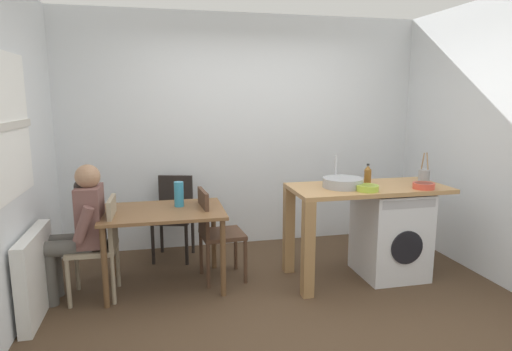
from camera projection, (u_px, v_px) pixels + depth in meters
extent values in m
plane|color=#4C3826|center=(285.00, 306.00, 3.70)|extent=(5.46, 5.46, 0.00)
cube|color=silver|center=(245.00, 132.00, 5.13)|extent=(4.60, 0.10, 2.70)
cube|color=white|center=(10.00, 126.00, 3.25)|extent=(0.01, 0.90, 1.10)
cube|color=beige|center=(11.00, 126.00, 3.25)|extent=(0.02, 0.96, 0.06)
cube|color=white|center=(36.00, 274.00, 3.48)|extent=(0.10, 0.80, 0.70)
cube|color=brown|center=(163.00, 211.00, 3.97)|extent=(1.10, 0.76, 0.03)
cylinder|color=brown|center=(105.00, 268.00, 3.61)|extent=(0.05, 0.05, 0.71)
cylinder|color=brown|center=(223.00, 258.00, 3.82)|extent=(0.05, 0.05, 0.71)
cylinder|color=brown|center=(113.00, 242.00, 4.24)|extent=(0.05, 0.05, 0.71)
cylinder|color=brown|center=(214.00, 235.00, 4.46)|extent=(0.05, 0.05, 0.71)
cube|color=gray|center=(93.00, 249.00, 3.79)|extent=(0.41, 0.41, 0.04)
cube|color=gray|center=(113.00, 223.00, 3.78)|extent=(0.04, 0.38, 0.45)
cylinder|color=gray|center=(68.00, 283.00, 3.62)|extent=(0.04, 0.04, 0.45)
cylinder|color=gray|center=(77.00, 267.00, 3.97)|extent=(0.04, 0.04, 0.45)
cylinder|color=gray|center=(113.00, 279.00, 3.69)|extent=(0.04, 0.04, 0.45)
cylinder|color=gray|center=(118.00, 264.00, 4.04)|extent=(0.04, 0.04, 0.45)
cube|color=#4C3323|center=(222.00, 234.00, 4.18)|extent=(0.43, 0.43, 0.04)
cube|color=#4C3323|center=(203.00, 213.00, 4.09)|extent=(0.07, 0.38, 0.45)
cylinder|color=#4C3323|center=(236.00, 248.00, 4.45)|extent=(0.04, 0.04, 0.45)
cylinder|color=#4C3323|center=(245.00, 261.00, 4.11)|extent=(0.04, 0.04, 0.45)
cylinder|color=#4C3323|center=(201.00, 252.00, 4.34)|extent=(0.04, 0.04, 0.45)
cylinder|color=#4C3323|center=(208.00, 265.00, 4.00)|extent=(0.04, 0.04, 0.45)
cube|color=black|center=(173.00, 219.00, 4.71)|extent=(0.49, 0.49, 0.04)
cube|color=black|center=(176.00, 195.00, 4.85)|extent=(0.38, 0.13, 0.45)
cylinder|color=black|center=(187.00, 244.00, 4.57)|extent=(0.04, 0.04, 0.45)
cylinder|color=black|center=(153.00, 244.00, 4.58)|extent=(0.04, 0.04, 0.45)
cylinder|color=black|center=(193.00, 234.00, 4.92)|extent=(0.04, 0.04, 0.45)
cylinder|color=black|center=(162.00, 233.00, 4.93)|extent=(0.04, 0.04, 0.45)
cylinder|color=#595651|center=(51.00, 280.00, 3.67)|extent=(0.11, 0.11, 0.45)
cylinder|color=#595651|center=(56.00, 272.00, 3.85)|extent=(0.11, 0.11, 0.45)
cylinder|color=#595651|center=(68.00, 248.00, 3.66)|extent=(0.40, 0.15, 0.14)
cylinder|color=#595651|center=(73.00, 241.00, 3.83)|extent=(0.40, 0.15, 0.14)
cube|color=brown|center=(90.00, 216.00, 3.73)|extent=(0.21, 0.34, 0.52)
cylinder|color=brown|center=(83.00, 224.00, 3.53)|extent=(0.19, 0.09, 0.31)
cylinder|color=brown|center=(92.00, 211.00, 3.93)|extent=(0.19, 0.09, 0.31)
sphere|color=#A57A5B|center=(88.00, 177.00, 3.67)|extent=(0.21, 0.21, 0.21)
sphere|color=black|center=(81.00, 186.00, 3.67)|extent=(0.12, 0.12, 0.12)
cube|color=tan|center=(368.00, 188.00, 4.14)|extent=(1.50, 0.68, 0.04)
cube|color=#A07749|center=(308.00, 250.00, 3.79)|extent=(0.10, 0.10, 0.88)
cube|color=#A07749|center=(289.00, 230.00, 4.35)|extent=(0.10, 0.10, 0.88)
cube|color=silver|center=(390.00, 233.00, 4.28)|extent=(0.60, 0.60, 0.86)
cylinder|color=black|center=(407.00, 248.00, 4.00)|extent=(0.32, 0.02, 0.32)
cube|color=#B2B2B7|center=(409.00, 204.00, 3.93)|extent=(0.54, 0.01, 0.08)
cylinder|color=#9EA0A5|center=(343.00, 183.00, 4.07)|extent=(0.38, 0.38, 0.09)
cylinder|color=#B2B2B7|center=(336.00, 170.00, 4.23)|extent=(0.02, 0.02, 0.28)
cylinder|color=brown|center=(368.00, 177.00, 4.22)|extent=(0.07, 0.07, 0.15)
cone|color=brown|center=(368.00, 167.00, 4.20)|extent=(0.06, 0.06, 0.04)
cylinder|color=#262626|center=(368.00, 165.00, 4.20)|extent=(0.03, 0.03, 0.02)
cylinder|color=#A8C63D|center=(367.00, 188.00, 3.92)|extent=(0.20, 0.20, 0.06)
cylinder|color=olive|center=(367.00, 186.00, 3.91)|extent=(0.16, 0.16, 0.03)
cylinder|color=gray|center=(424.00, 176.00, 4.31)|extent=(0.11, 0.11, 0.13)
cylinder|color=#99724C|center=(423.00, 161.00, 4.29)|extent=(0.01, 0.04, 0.18)
cylinder|color=#99724C|center=(427.00, 162.00, 4.28)|extent=(0.01, 0.05, 0.18)
cylinder|color=#D84C38|center=(424.00, 186.00, 4.02)|extent=(0.20, 0.20, 0.05)
cylinder|color=maroon|center=(424.00, 184.00, 4.02)|extent=(0.16, 0.16, 0.03)
cylinder|color=teal|center=(179.00, 194.00, 4.07)|extent=(0.09, 0.09, 0.24)
cube|color=#B2B2B7|center=(368.00, 188.00, 4.03)|extent=(0.15, 0.06, 0.01)
cube|color=#262628|center=(368.00, 188.00, 4.03)|extent=(0.15, 0.06, 0.01)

